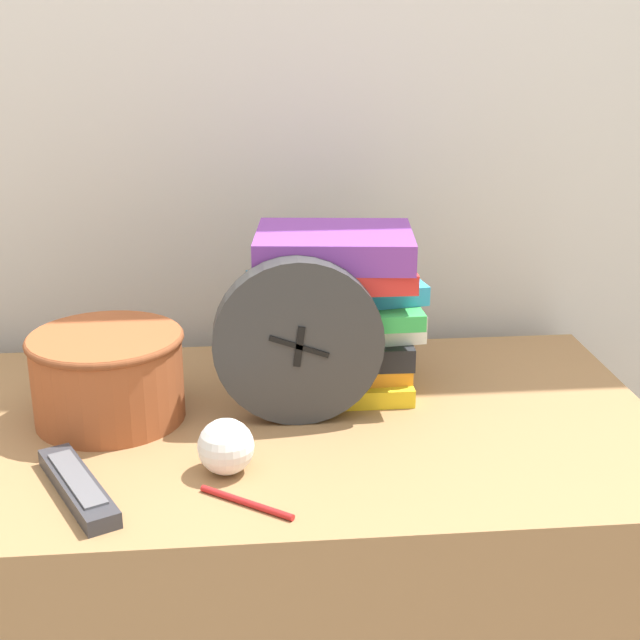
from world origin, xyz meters
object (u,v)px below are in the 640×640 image
at_px(book_stack, 339,308).
at_px(tv_remote, 76,486).
at_px(basket, 106,373).
at_px(pen, 242,503).
at_px(desk_clock, 297,342).
at_px(crumpled_paper_ball, 224,447).

bearing_deg(book_stack, tv_remote, -140.57).
relative_size(basket, pen, 1.99).
distance_m(desk_clock, tv_remote, 0.34).
relative_size(crumpled_paper_ball, pen, 0.65).
bearing_deg(crumpled_paper_ball, pen, -76.51).
relative_size(basket, tv_remote, 1.11).
xyz_separation_m(book_stack, pen, (-0.15, -0.32, -0.12)).
bearing_deg(crumpled_paper_ball, desk_clock, 54.59).
relative_size(desk_clock, crumpled_paper_ball, 3.31).
bearing_deg(book_stack, desk_clock, -123.57).
bearing_deg(tv_remote, crumpled_paper_ball, 12.21).
height_order(crumpled_paper_ball, pen, crumpled_paper_ball).
xyz_separation_m(book_stack, tv_remote, (-0.34, -0.28, -0.12)).
bearing_deg(crumpled_paper_ball, book_stack, 55.37).
bearing_deg(tv_remote, basket, 86.57).
distance_m(book_stack, tv_remote, 0.46).
height_order(desk_clock, crumpled_paper_ball, desk_clock).
bearing_deg(desk_clock, pen, -109.86).
bearing_deg(book_stack, pen, -114.61).
xyz_separation_m(basket, pen, (0.18, -0.25, -0.06)).
distance_m(crumpled_paper_ball, pen, 0.09).
relative_size(book_stack, crumpled_paper_ball, 3.69).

